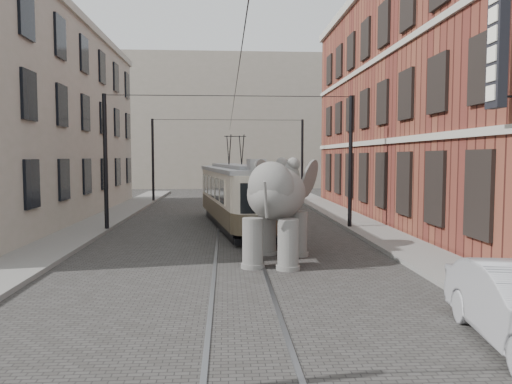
{
  "coord_description": "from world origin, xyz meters",
  "views": [
    {
      "loc": [
        -0.38,
        -15.82,
        3.28
      ],
      "look_at": [
        0.64,
        0.74,
        2.1
      ],
      "focal_mm": 34.62,
      "sensor_mm": 36.0,
      "label": 1
    }
  ],
  "objects": [
    {
      "name": "brick_building",
      "position": [
        11.0,
        9.0,
        6.0
      ],
      "size": [
        8.0,
        26.0,
        12.0
      ],
      "primitive_type": "cube",
      "color": "maroon",
      "rests_on": "ground"
    },
    {
      "name": "distant_block",
      "position": [
        0.0,
        40.0,
        7.0
      ],
      "size": [
        28.0,
        10.0,
        14.0
      ],
      "primitive_type": "cube",
      "color": "#9D9481",
      "rests_on": "ground"
    },
    {
      "name": "ground",
      "position": [
        0.0,
        0.0,
        0.0
      ],
      "size": [
        120.0,
        120.0,
        0.0
      ],
      "primitive_type": "plane",
      "color": "#3C3A38"
    },
    {
      "name": "elephant",
      "position": [
        1.21,
        -0.57,
        1.65
      ],
      "size": [
        4.37,
        6.01,
        3.3
      ],
      "primitive_type": null,
      "rotation": [
        0.0,
        0.0,
        -0.28
      ],
      "color": "#605D58",
      "rests_on": "ground"
    },
    {
      "name": "tram_rails",
      "position": [
        0.0,
        0.0,
        0.01
      ],
      "size": [
        1.54,
        80.0,
        0.02
      ],
      "primitive_type": null,
      "color": "slate",
      "rests_on": "ground"
    },
    {
      "name": "tram",
      "position": [
        0.07,
        7.19,
        2.14
      ],
      "size": [
        3.75,
        10.99,
        4.28
      ],
      "primitive_type": null,
      "rotation": [
        0.0,
        0.0,
        0.14
      ],
      "color": "beige",
      "rests_on": "ground"
    },
    {
      "name": "sidewalk_left",
      "position": [
        -6.5,
        0.0,
        0.07
      ],
      "size": [
        2.0,
        60.0,
        0.15
      ],
      "primitive_type": "cube",
      "color": "slate",
      "rests_on": "ground"
    },
    {
      "name": "sidewalk_right",
      "position": [
        6.0,
        0.0,
        0.07
      ],
      "size": [
        2.0,
        60.0,
        0.15
      ],
      "primitive_type": "cube",
      "color": "slate",
      "rests_on": "ground"
    },
    {
      "name": "stucco_building",
      "position": [
        -11.0,
        10.0,
        5.0
      ],
      "size": [
        7.0,
        24.0,
        10.0
      ],
      "primitive_type": "cube",
      "color": "#9D9481",
      "rests_on": "ground"
    },
    {
      "name": "catenary",
      "position": [
        -0.2,
        5.0,
        3.0
      ],
      "size": [
        11.0,
        30.2,
        6.0
      ],
      "primitive_type": null,
      "color": "black",
      "rests_on": "ground"
    }
  ]
}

